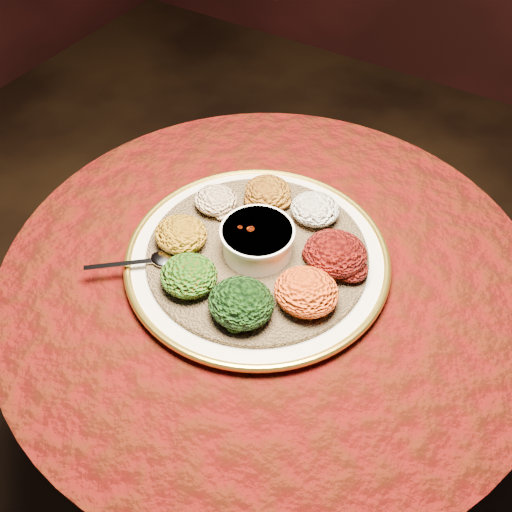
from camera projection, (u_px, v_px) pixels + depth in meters
The scene contains 13 objects.
table at pixel (269, 327), 1.14m from camera, with size 0.96×0.96×0.73m.
platter at pixel (257, 257), 1.01m from camera, with size 0.48×0.48×0.02m.
injera at pixel (257, 253), 1.00m from camera, with size 0.39×0.39×0.01m, color olive.
stew_bowl at pixel (257, 239), 0.98m from camera, with size 0.13×0.13×0.05m.
spoon at pixel (156, 260), 0.98m from camera, with size 0.13×0.11×0.01m.
portion_ayib at pixel (315, 209), 1.04m from camera, with size 0.09×0.09×0.04m, color white.
portion_kitfo at pixel (335, 253), 0.96m from camera, with size 0.11×0.10×0.05m, color black.
portion_tikil at pixel (306, 292), 0.91m from camera, with size 0.11×0.10×0.05m, color #B26D0E.
portion_gomen at pixel (241, 303), 0.89m from camera, with size 0.11×0.10×0.05m, color black.
portion_mixveg at pixel (189, 275), 0.93m from camera, with size 0.10×0.09×0.05m, color #912E09.
portion_kik at pixel (181, 234), 1.00m from camera, with size 0.09×0.09×0.05m, color #A2660E.
portion_timatim at pixel (216, 200), 1.06m from camera, with size 0.08×0.08×0.04m, color maroon.
portion_shiro at pixel (268, 191), 1.07m from camera, with size 0.09×0.08×0.04m, color #8B5310.
Camera 1 is at (0.32, -0.57, 1.50)m, focal length 40.00 mm.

